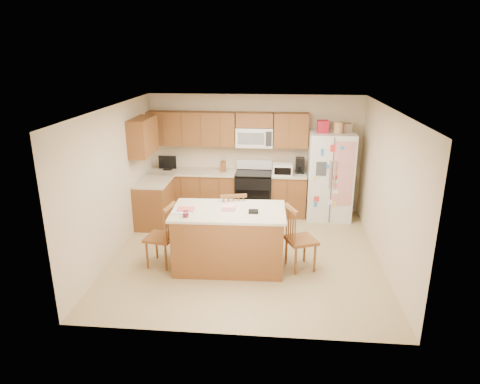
# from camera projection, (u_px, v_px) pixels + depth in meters

# --- Properties ---
(ground) EXTENTS (4.50, 4.50, 0.00)m
(ground) POSITION_uv_depth(u_px,v_px,m) (247.00, 253.00, 7.44)
(ground) COLOR tan
(ground) RESTS_ON ground
(room_shell) EXTENTS (4.60, 4.60, 2.52)m
(room_shell) POSITION_uv_depth(u_px,v_px,m) (247.00, 174.00, 6.99)
(room_shell) COLOR beige
(room_shell) RESTS_ON ground
(cabinetry) EXTENTS (3.36, 1.56, 2.15)m
(cabinetry) POSITION_uv_depth(u_px,v_px,m) (206.00, 173.00, 8.93)
(cabinetry) COLOR brown
(cabinetry) RESTS_ON ground
(stove) EXTENTS (0.76, 0.65, 1.13)m
(stove) POSITION_uv_depth(u_px,v_px,m) (254.00, 192.00, 9.12)
(stove) COLOR black
(stove) RESTS_ON ground
(refrigerator) EXTENTS (0.90, 0.79, 2.04)m
(refrigerator) POSITION_uv_depth(u_px,v_px,m) (330.00, 175.00, 8.79)
(refrigerator) COLOR white
(refrigerator) RESTS_ON ground
(island) EXTENTS (1.81, 1.09, 1.07)m
(island) POSITION_uv_depth(u_px,v_px,m) (229.00, 238.00, 6.87)
(island) COLOR brown
(island) RESTS_ON ground
(windsor_chair_left) EXTENTS (0.49, 0.51, 1.05)m
(windsor_chair_left) POSITION_uv_depth(u_px,v_px,m) (162.00, 237.00, 6.90)
(windsor_chair_left) COLOR brown
(windsor_chair_left) RESTS_ON ground
(windsor_chair_back) EXTENTS (0.57, 0.55, 1.08)m
(windsor_chair_back) POSITION_uv_depth(u_px,v_px,m) (232.00, 223.00, 7.42)
(windsor_chair_back) COLOR brown
(windsor_chair_back) RESTS_ON ground
(windsor_chair_right) EXTENTS (0.58, 0.59, 1.07)m
(windsor_chair_right) POSITION_uv_depth(u_px,v_px,m) (299.00, 240.00, 6.78)
(windsor_chair_right) COLOR brown
(windsor_chair_right) RESTS_ON ground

